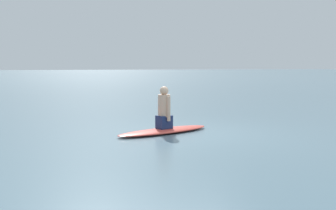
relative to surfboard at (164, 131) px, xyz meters
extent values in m
plane|color=slate|center=(-0.73, 0.41, -0.06)|extent=(400.00, 400.00, 0.00)
ellipsoid|color=#D84C3F|center=(0.00, 0.00, 0.00)|extent=(2.79, 1.29, 0.11)
cube|color=navy|center=(0.00, 0.00, 0.22)|extent=(0.41, 0.36, 0.33)
cylinder|color=#D6AD8E|center=(0.00, 0.00, 0.64)|extent=(0.37, 0.37, 0.55)
sphere|color=#D6AD8E|center=(0.00, 0.00, 1.01)|extent=(0.22, 0.22, 0.22)
cylinder|color=#D6AD8E|center=(0.04, -0.18, 0.56)|extent=(0.11, 0.11, 0.60)
cylinder|color=#D6AD8E|center=(-0.04, 0.18, 0.56)|extent=(0.11, 0.11, 0.60)
camera|label=1|loc=(4.12, 9.15, 1.60)|focal=43.22mm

